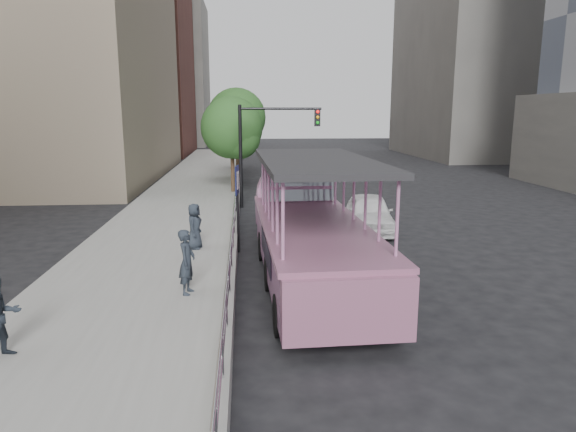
# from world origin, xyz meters

# --- Properties ---
(ground) EXTENTS (160.00, 160.00, 0.00)m
(ground) POSITION_xyz_m (0.00, 0.00, 0.00)
(ground) COLOR black
(sidewalk) EXTENTS (5.50, 80.00, 0.30)m
(sidewalk) POSITION_xyz_m (-5.75, 10.00, 0.15)
(sidewalk) COLOR #9F9F9A
(sidewalk) RESTS_ON ground
(kerb_wall) EXTENTS (0.24, 30.00, 0.36)m
(kerb_wall) POSITION_xyz_m (-3.12, 2.00, 0.48)
(kerb_wall) COLOR #AEAEA9
(kerb_wall) RESTS_ON sidewalk
(guardrail) EXTENTS (0.07, 22.00, 0.71)m
(guardrail) POSITION_xyz_m (-3.12, 2.00, 1.14)
(guardrail) COLOR silver
(guardrail) RESTS_ON kerb_wall
(duck_boat) EXTENTS (3.02, 11.12, 3.67)m
(duck_boat) POSITION_xyz_m (-0.88, 1.18, 1.36)
(duck_boat) COLOR black
(duck_boat) RESTS_ON ground
(car) EXTENTS (2.40, 4.66, 1.52)m
(car) POSITION_xyz_m (2.40, 6.79, 0.76)
(car) COLOR white
(car) RESTS_ON ground
(pedestrian_near) EXTENTS (0.50, 0.67, 1.67)m
(pedestrian_near) POSITION_xyz_m (-4.20, -0.99, 1.14)
(pedestrian_near) COLOR #252D36
(pedestrian_near) RESTS_ON sidewalk
(pedestrian_far) EXTENTS (0.62, 0.83, 1.55)m
(pedestrian_far) POSITION_xyz_m (-4.42, 3.43, 1.07)
(pedestrian_far) COLOR #252D36
(pedestrian_far) RESTS_ON sidewalk
(parking_sign) EXTENTS (0.13, 0.68, 3.06)m
(parking_sign) POSITION_xyz_m (-2.97, 3.90, 1.89)
(parking_sign) COLOR black
(parking_sign) RESTS_ON ground
(traffic_signal) EXTENTS (4.20, 0.32, 5.20)m
(traffic_signal) POSITION_xyz_m (-1.70, 12.50, 3.50)
(traffic_signal) COLOR black
(traffic_signal) RESTS_ON ground
(street_tree_near) EXTENTS (3.52, 3.52, 5.72)m
(street_tree_near) POSITION_xyz_m (-3.30, 15.93, 3.82)
(street_tree_near) COLOR #3E291C
(street_tree_near) RESTS_ON ground
(street_tree_far) EXTENTS (3.97, 3.97, 6.45)m
(street_tree_far) POSITION_xyz_m (-3.10, 21.93, 4.31)
(street_tree_far) COLOR #3E291C
(street_tree_far) RESTS_ON ground
(midrise_brick) EXTENTS (18.00, 16.00, 26.00)m
(midrise_brick) POSITION_xyz_m (-18.00, 48.00, 13.00)
(midrise_brick) COLOR brown
(midrise_brick) RESTS_ON ground
(midrise_stone_a) EXTENTS (20.00, 20.00, 32.00)m
(midrise_stone_a) POSITION_xyz_m (26.00, 42.00, 16.00)
(midrise_stone_a) COLOR gray
(midrise_stone_a) RESTS_ON ground
(midrise_stone_b) EXTENTS (16.00, 14.00, 20.00)m
(midrise_stone_b) POSITION_xyz_m (-16.00, 64.00, 10.00)
(midrise_stone_b) COLOR gray
(midrise_stone_b) RESTS_ON ground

